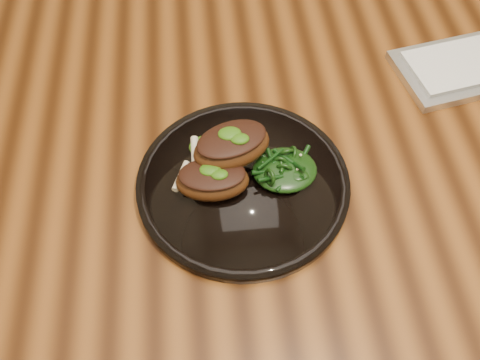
{
  "coord_description": "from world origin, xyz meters",
  "views": [
    {
      "loc": [
        -0.31,
        -0.55,
        1.4
      ],
      "look_at": [
        -0.26,
        -0.11,
        0.78
      ],
      "focal_mm": 40.0,
      "sensor_mm": 36.0,
      "label": 1
    }
  ],
  "objects_px": {
    "desk": "(384,153)",
    "greens_heap": "(285,167)",
    "plate": "(243,183)",
    "lamb_chop_front": "(212,179)"
  },
  "relations": [
    {
      "from": "desk",
      "to": "plate",
      "type": "bearing_deg",
      "value": -158.08
    },
    {
      "from": "plate",
      "to": "greens_heap",
      "type": "bearing_deg",
      "value": 5.19
    },
    {
      "from": "desk",
      "to": "greens_heap",
      "type": "distance_m",
      "value": 0.25
    },
    {
      "from": "desk",
      "to": "greens_heap",
      "type": "height_order",
      "value": "greens_heap"
    },
    {
      "from": "greens_heap",
      "to": "desk",
      "type": "bearing_deg",
      "value": 26.5
    },
    {
      "from": "plate",
      "to": "lamb_chop_front",
      "type": "distance_m",
      "value": 0.06
    },
    {
      "from": "desk",
      "to": "greens_heap",
      "type": "relative_size",
      "value": 16.93
    },
    {
      "from": "desk",
      "to": "lamb_chop_front",
      "type": "relative_size",
      "value": 14.3
    },
    {
      "from": "desk",
      "to": "lamb_chop_front",
      "type": "bearing_deg",
      "value": -159.27
    },
    {
      "from": "greens_heap",
      "to": "plate",
      "type": "bearing_deg",
      "value": -174.81
    }
  ]
}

